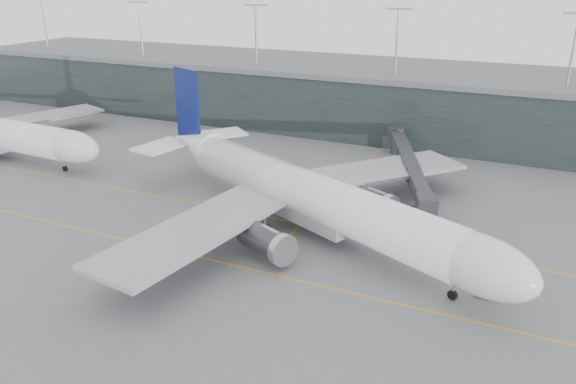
% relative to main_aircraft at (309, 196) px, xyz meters
% --- Properties ---
extents(ground, '(320.00, 320.00, 0.00)m').
position_rel_main_aircraft_xyz_m(ground, '(-7.06, 6.03, -5.75)').
color(ground, slate).
rests_on(ground, ground).
extents(taxiline_a, '(160.00, 0.25, 0.02)m').
position_rel_main_aircraft_xyz_m(taxiline_a, '(-7.06, 2.03, -5.74)').
color(taxiline_a, orange).
rests_on(taxiline_a, ground).
extents(taxiline_b, '(160.00, 0.25, 0.02)m').
position_rel_main_aircraft_xyz_m(taxiline_b, '(-7.06, -13.97, -5.74)').
color(taxiline_b, orange).
rests_on(taxiline_b, ground).
extents(taxiline_lead_main, '(0.25, 60.00, 0.02)m').
position_rel_main_aircraft_xyz_m(taxiline_lead_main, '(-2.06, 26.03, -5.74)').
color(taxiline_lead_main, orange).
rests_on(taxiline_lead_main, ground).
extents(taxiline_lead_adj, '(0.25, 60.00, 0.02)m').
position_rel_main_aircraft_xyz_m(taxiline_lead_adj, '(-82.06, 26.03, -5.74)').
color(taxiline_lead_adj, orange).
rests_on(taxiline_lead_adj, ground).
extents(terminal, '(240.00, 36.00, 29.00)m').
position_rel_main_aircraft_xyz_m(terminal, '(-7.06, 64.03, 1.87)').
color(terminal, black).
rests_on(terminal, ground).
extents(main_aircraft, '(69.57, 64.08, 20.49)m').
position_rel_main_aircraft_xyz_m(main_aircraft, '(0.00, 0.00, 0.00)').
color(main_aircraft, white).
rests_on(main_aircraft, ground).
extents(jet_bridge, '(16.46, 43.33, 5.83)m').
position_rel_main_aircraft_xyz_m(jet_bridge, '(10.41, 27.37, -1.38)').
color(jet_bridge, '#2A2B2F').
rests_on(jet_bridge, ground).
extents(gse_cart, '(2.10, 1.46, 1.35)m').
position_rel_main_aircraft_xyz_m(gse_cart, '(21.75, -2.73, -5.00)').
color(gse_cart, red).
rests_on(gse_cart, ground).
extents(baggage_dolly, '(3.00, 2.47, 0.28)m').
position_rel_main_aircraft_xyz_m(baggage_dolly, '(26.64, -7.55, -5.58)').
color(baggage_dolly, '#323136').
rests_on(baggage_dolly, ground).
extents(uld_a, '(2.25, 1.96, 1.77)m').
position_rel_main_aircraft_xyz_m(uld_a, '(-11.00, 16.84, -4.82)').
color(uld_a, '#333438').
rests_on(uld_a, ground).
extents(uld_b, '(2.62, 2.35, 1.97)m').
position_rel_main_aircraft_xyz_m(uld_b, '(-8.90, 17.52, -4.71)').
color(uld_b, '#333438').
rests_on(uld_b, ground).
extents(uld_c, '(2.37, 2.11, 1.80)m').
position_rel_main_aircraft_xyz_m(uld_c, '(-6.79, 17.43, -4.80)').
color(uld_c, '#333438').
rests_on(uld_c, ground).
extents(cone_nose, '(0.38, 0.38, 0.61)m').
position_rel_main_aircraft_xyz_m(cone_nose, '(28.24, -1.48, -5.44)').
color(cone_nose, orange).
rests_on(cone_nose, ground).
extents(cone_wing_stbd, '(0.40, 0.40, 0.63)m').
position_rel_main_aircraft_xyz_m(cone_wing_stbd, '(1.97, -14.69, -5.43)').
color(cone_wing_stbd, '#CE450B').
rests_on(cone_wing_stbd, ground).
extents(cone_wing_port, '(0.50, 0.50, 0.79)m').
position_rel_main_aircraft_xyz_m(cone_wing_port, '(0.22, 18.49, -5.35)').
color(cone_wing_port, '#F5530D').
rests_on(cone_wing_port, ground).
extents(cone_tail, '(0.42, 0.42, 0.66)m').
position_rel_main_aircraft_xyz_m(cone_tail, '(-17.73, -3.88, -5.42)').
color(cone_tail, orange).
rests_on(cone_tail, ground).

